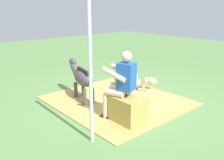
{
  "coord_description": "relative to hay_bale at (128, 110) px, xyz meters",
  "views": [
    {
      "loc": [
        -3.89,
        3.71,
        2.18
      ],
      "look_at": [
        0.18,
        0.16,
        0.55
      ],
      "focal_mm": 39.47,
      "sensor_mm": 36.0,
      "label": 1
    }
  ],
  "objects": [
    {
      "name": "ground_plane",
      "position": [
        0.78,
        -0.6,
        -0.26
      ],
      "size": [
        24.0,
        24.0,
        0.0
      ],
      "primitive_type": "plane",
      "color": "#608C4C"
    },
    {
      "name": "hay_patch",
      "position": [
        0.96,
        -0.59,
        -0.25
      ],
      "size": [
        2.95,
        2.72,
        0.02
      ],
      "primitive_type": "cube",
      "color": "tan",
      "rests_on": "ground"
    },
    {
      "name": "hay_bale",
      "position": [
        0.0,
        0.0,
        0.0
      ],
      "size": [
        0.63,
        0.47,
        0.52
      ],
      "primitive_type": "cube",
      "color": "tan",
      "rests_on": "ground"
    },
    {
      "name": "person_seated",
      "position": [
        0.16,
        0.04,
        0.52
      ],
      "size": [
        0.72,
        0.55,
        1.4
      ],
      "color": "beige",
      "rests_on": "ground"
    },
    {
      "name": "pony_standing",
      "position": [
        1.58,
        -0.03,
        0.29
      ],
      "size": [
        1.33,
        0.51,
        0.92
      ],
      "color": "#4C4747",
      "rests_on": "ground"
    },
    {
      "name": "pony_lying",
      "position": [
        1.41,
        -1.5,
        -0.07
      ],
      "size": [
        1.36,
        0.58,
        0.42
      ],
      "color": "beige",
      "rests_on": "ground"
    },
    {
      "name": "tent_pole_left",
      "position": [
        -0.12,
        0.94,
        1.0
      ],
      "size": [
        0.06,
        0.06,
        2.52
      ],
      "primitive_type": "cylinder",
      "color": "silver",
      "rests_on": "ground"
    }
  ]
}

